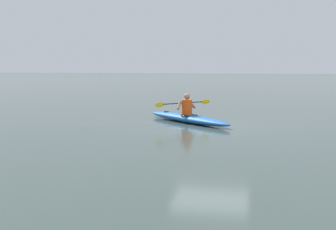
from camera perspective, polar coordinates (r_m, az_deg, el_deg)
ground_plane at (r=14.53m, az=5.62°, el=-1.55°), size 160.00×160.00×0.00m
kayak at (r=15.60m, az=2.55°, el=-0.44°), size 3.61×3.48×0.28m
kayaker at (r=15.60m, az=2.41°, el=1.23°), size 1.72×1.81×0.74m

